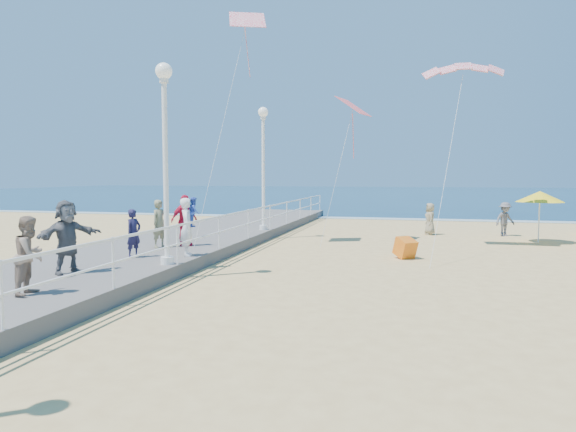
% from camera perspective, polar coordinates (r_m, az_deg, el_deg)
% --- Properties ---
extents(ground, '(160.00, 160.00, 0.00)m').
position_cam_1_polar(ground, '(12.81, 8.81, -8.06)').
color(ground, '#DCBB73').
rests_on(ground, ground).
extents(ocean, '(160.00, 90.00, 0.05)m').
position_cam_1_polar(ocean, '(77.52, 13.17, 2.39)').
color(ocean, '#0C2C48').
rests_on(ocean, ground).
extents(surf_line, '(160.00, 1.20, 0.04)m').
position_cam_1_polar(surf_line, '(33.09, 12.03, -0.32)').
color(surf_line, white).
rests_on(surf_line, ground).
extents(boardwalk, '(5.00, 44.00, 0.40)m').
position_cam_1_polar(boardwalk, '(15.36, -20.42, -5.43)').
color(boardwalk, slate).
rests_on(boardwalk, ground).
extents(railing, '(0.05, 42.00, 0.55)m').
position_cam_1_polar(railing, '(13.98, -12.22, -1.86)').
color(railing, white).
rests_on(railing, boardwalk).
extents(lamp_post_mid, '(0.44, 0.44, 5.32)m').
position_cam_1_polar(lamp_post_mid, '(14.06, -13.50, 7.99)').
color(lamp_post_mid, white).
rests_on(lamp_post_mid, boardwalk).
extents(lamp_post_far, '(0.44, 0.44, 5.32)m').
position_cam_1_polar(lamp_post_far, '(22.42, -2.76, 6.78)').
color(lamp_post_far, white).
rests_on(lamp_post_far, boardwalk).
extents(woman_holding_toddler, '(0.62, 0.74, 1.72)m').
position_cam_1_polar(woman_holding_toddler, '(15.47, -11.13, -1.20)').
color(woman_holding_toddler, white).
rests_on(woman_holding_toddler, boardwalk).
extents(toddler_held, '(0.48, 0.53, 0.89)m').
position_cam_1_polar(toddler_held, '(15.51, -10.42, 0.44)').
color(toddler_held, blue).
rests_on(toddler_held, boardwalk).
extents(spectator_0, '(0.45, 0.58, 1.41)m').
position_cam_1_polar(spectator_0, '(15.55, -16.77, -1.85)').
color(spectator_0, '#1D1B3B').
rests_on(spectator_0, boardwalk).
extents(spectator_1, '(0.75, 0.88, 1.58)m').
position_cam_1_polar(spectator_1, '(11.52, -26.73, -3.90)').
color(spectator_1, gray).
rests_on(spectator_1, boardwalk).
extents(spectator_3, '(0.87, 1.09, 1.73)m').
position_cam_1_polar(spectator_3, '(17.63, -11.45, -0.48)').
color(spectator_3, red).
rests_on(spectator_3, boardwalk).
extents(spectator_5, '(1.09, 1.74, 1.79)m').
position_cam_1_polar(spectator_5, '(13.57, -23.34, -2.12)').
color(spectator_5, '#58595D').
rests_on(spectator_5, boardwalk).
extents(spectator_6, '(0.56, 0.67, 1.58)m').
position_cam_1_polar(spectator_6, '(17.43, -14.07, -0.84)').
color(spectator_6, '#82805A').
rests_on(spectator_6, boardwalk).
extents(beach_walker_a, '(1.16, 1.03, 1.56)m').
position_cam_1_polar(beach_walker_a, '(25.46, 22.97, -0.33)').
color(beach_walker_a, '#5F5E63').
rests_on(beach_walker_a, ground).
extents(beach_walker_c, '(0.61, 0.81, 1.49)m').
position_cam_1_polar(beach_walker_c, '(24.90, 15.50, -0.31)').
color(beach_walker_c, gray).
rests_on(beach_walker_c, ground).
extents(box_kite, '(0.88, 0.90, 0.74)m').
position_cam_1_polar(box_kite, '(17.63, 12.89, -3.67)').
color(box_kite, red).
rests_on(box_kite, ground).
extents(beach_umbrella, '(1.90, 1.90, 2.14)m').
position_cam_1_polar(beach_umbrella, '(23.48, 26.19, 1.95)').
color(beach_umbrella, white).
rests_on(beach_umbrella, ground).
extents(kite_parafoil, '(2.97, 0.94, 0.65)m').
position_cam_1_polar(kite_parafoil, '(20.85, 18.90, 15.47)').
color(kite_parafoil, red).
extents(kite_diamond_pink, '(1.44, 1.61, 0.79)m').
position_cam_1_polar(kite_diamond_pink, '(21.92, 7.29, 11.97)').
color(kite_diamond_pink, '#FF5D62').
extents(kite_diamond_redwhite, '(1.68, 1.52, 0.87)m').
position_cam_1_polar(kite_diamond_redwhite, '(21.31, -4.55, 20.93)').
color(kite_diamond_redwhite, red).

